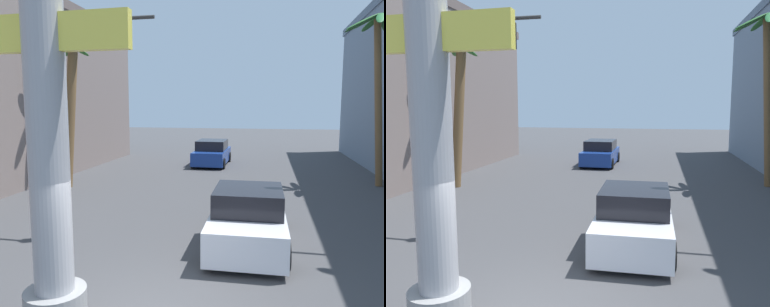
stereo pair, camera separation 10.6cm
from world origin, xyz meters
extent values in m
plane|color=#424244|center=(0.00, 10.00, 0.00)|extent=(94.09, 94.09, 0.00)
cylinder|color=#9E9EA3|center=(-1.49, -0.46, 3.83)|extent=(0.62, 0.62, 7.67)
cube|color=#F2E04C|center=(-1.29, -0.46, 4.75)|extent=(2.38, 0.20, 0.56)
cylinder|color=#333333|center=(-4.07, 4.29, 6.04)|extent=(5.73, 0.10, 0.10)
cube|color=black|center=(-2.07, 4.29, 5.59)|extent=(0.24, 0.24, 0.70)
sphere|color=red|center=(-2.07, 4.16, 5.81)|extent=(0.14, 0.14, 0.14)
sphere|color=yellow|center=(-2.07, 4.16, 5.59)|extent=(0.14, 0.14, 0.14)
sphere|color=green|center=(-2.07, 4.16, 5.37)|extent=(0.14, 0.14, 0.14)
cylinder|color=black|center=(0.48, 5.92, 0.32)|extent=(0.23, 0.64, 0.64)
cylinder|color=black|center=(2.26, 5.95, 0.32)|extent=(0.23, 0.64, 0.64)
cylinder|color=black|center=(0.53, 2.64, 0.32)|extent=(0.23, 0.64, 0.64)
cylinder|color=black|center=(2.31, 2.66, 0.32)|extent=(0.23, 0.64, 0.64)
cube|color=silver|center=(1.39, 4.29, 0.56)|extent=(1.94, 4.72, 0.80)
cube|color=black|center=(1.40, 3.94, 1.26)|extent=(1.75, 2.00, 0.60)
cylinder|color=black|center=(-2.45, 19.04, 0.32)|extent=(0.23, 0.64, 0.64)
cylinder|color=black|center=(-0.65, 19.01, 0.32)|extent=(0.23, 0.64, 0.64)
cylinder|color=black|center=(-2.48, 16.03, 0.32)|extent=(0.23, 0.64, 0.64)
cylinder|color=black|center=(-0.69, 16.01, 0.32)|extent=(0.23, 0.64, 0.64)
cube|color=navy|center=(-1.57, 17.52, 0.56)|extent=(1.94, 4.32, 0.80)
cube|color=black|center=(-1.57, 17.52, 1.26)|extent=(1.77, 2.38, 0.60)
cylinder|color=brown|center=(6.75, 12.85, 3.79)|extent=(0.72, 0.63, 7.59)
ellipsoid|color=#2F6C2D|center=(6.39, 13.43, 7.45)|extent=(0.75, 1.64, 0.54)
ellipsoid|color=#32692D|center=(5.89, 13.06, 7.40)|extent=(1.52, 1.10, 0.71)
ellipsoid|color=#2E6B2D|center=(5.81, 12.45, 7.36)|extent=(1.56, 0.72, 0.81)
ellipsoid|color=#20612D|center=(6.38, 11.86, 7.37)|extent=(0.75, 1.56, 0.79)
cylinder|color=brown|center=(-6.89, 9.80, 3.20)|extent=(0.79, 0.77, 6.43)
ellipsoid|color=#295E2D|center=(-6.42, 9.92, 6.27)|extent=(1.27, 0.47, 0.55)
ellipsoid|color=#2E752D|center=(-6.79, 10.56, 6.26)|extent=(0.84, 1.27, 0.59)
ellipsoid|color=#32662D|center=(-7.37, 10.53, 6.27)|extent=(0.92, 1.26, 0.55)
ellipsoid|color=#2B652D|center=(-7.69, 10.00, 6.31)|extent=(1.28, 0.41, 0.45)
ellipsoid|color=#26722D|center=(-7.35, 9.41, 6.29)|extent=(0.91, 1.27, 0.51)
ellipsoid|color=#2F692D|center=(-6.69, 9.45, 6.27)|extent=(1.00, 1.22, 0.57)
camera|label=1|loc=(1.85, -5.67, 3.66)|focal=35.00mm
camera|label=2|loc=(1.95, -5.65, 3.66)|focal=35.00mm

